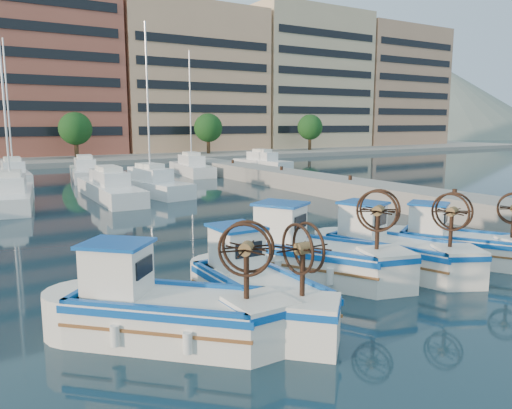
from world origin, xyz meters
name	(u,v)px	position (x,y,z in m)	size (l,w,h in m)	color
ground	(339,294)	(0.00, 0.00, 0.00)	(300.00, 300.00, 0.00)	#1B3846
quay	(423,201)	(13.00, 8.00, 0.60)	(3.00, 60.00, 1.20)	gray
waterfront	(93,79)	(9.23, 65.04, 11.10)	(180.00, 40.00, 25.60)	gray
hill_east	(435,136)	(140.00, 110.00, 0.00)	(160.00, 160.00, 50.00)	slate
yacht_marina	(59,183)	(-2.68, 27.86, 0.53)	(39.95, 22.36, 11.50)	white
fishing_boat_a	(162,308)	(-5.49, -0.30, 0.79)	(4.45, 4.37, 2.86)	white
fishing_boat_b	(257,287)	(-2.90, -0.16, 0.77)	(1.85, 4.47, 2.78)	white
fishing_boat_c	(312,253)	(0.24, 1.60, 0.83)	(3.97, 4.95, 3.00)	white
fishing_boat_d	(390,248)	(2.97, 0.88, 0.78)	(3.11, 4.69, 2.84)	white
fishing_boat_e	(455,241)	(5.87, 0.54, 0.72)	(3.49, 4.28, 2.60)	white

